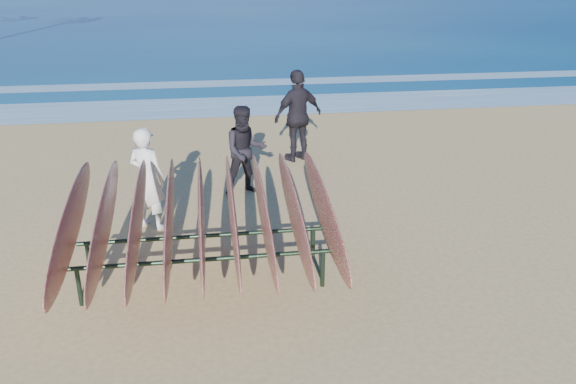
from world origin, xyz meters
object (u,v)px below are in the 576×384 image
(surfboard_rack, at_px, (201,218))
(person_dark_a, at_px, (245,151))
(person_dark_b, at_px, (298,116))
(person_white, at_px, (147,179))

(surfboard_rack, height_order, person_dark_a, person_dark_a)
(person_dark_a, relative_size, person_dark_b, 0.84)
(person_white, bearing_deg, person_dark_a, -112.66)
(surfboard_rack, xyz_separation_m, person_white, (-0.81, 1.80, -0.11))
(person_dark_a, bearing_deg, surfboard_rack, -113.71)
(surfboard_rack, bearing_deg, person_dark_a, 75.54)
(person_dark_a, distance_m, person_dark_b, 2.11)
(person_white, distance_m, person_dark_a, 1.98)
(surfboard_rack, height_order, person_white, person_white)
(person_white, bearing_deg, surfboard_rack, 144.50)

